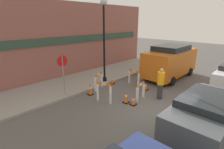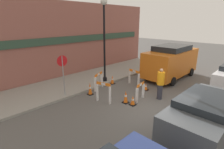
{
  "view_description": "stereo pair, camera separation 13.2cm",
  "coord_description": "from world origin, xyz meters",
  "views": [
    {
      "loc": [
        -7.0,
        -3.37,
        4.16
      ],
      "look_at": [
        0.37,
        3.67,
        1.0
      ],
      "focal_mm": 28.0,
      "sensor_mm": 36.0,
      "label": 1
    },
    {
      "loc": [
        -6.91,
        -3.47,
        4.16
      ],
      "look_at": [
        0.37,
        3.67,
        1.0
      ],
      "focal_mm": 28.0,
      "sensor_mm": 36.0,
      "label": 2
    }
  ],
  "objects": [
    {
      "name": "work_van",
      "position": [
        5.24,
        2.29,
        1.32
      ],
      "size": [
        5.0,
        2.23,
        2.43
      ],
      "color": "#D16619",
      "rests_on": "ground_plane"
    },
    {
      "name": "barricade_0",
      "position": [
        -1.2,
        2.75,
        0.6
      ],
      "size": [
        0.35,
        0.85,
        1.11
      ],
      "rotation": [
        0.0,
        0.0,
        4.97
      ],
      "color": "white",
      "rests_on": "ground_plane"
    },
    {
      "name": "storefront_facade",
      "position": [
        0.0,
        8.08,
        2.75
      ],
      "size": [
        18.0,
        0.22,
        5.5
      ],
      "color": "#93564C",
      "rests_on": "ground_plane"
    },
    {
      "name": "person_worker",
      "position": [
        1.27,
        0.87,
        0.93
      ],
      "size": [
        0.51,
        0.51,
        1.74
      ],
      "rotation": [
        0.0,
        0.0,
        1.94
      ],
      "color": "#33333D",
      "rests_on": "ground_plane"
    },
    {
      "name": "parked_car_1",
      "position": [
        -0.64,
        -1.97,
        0.93
      ],
      "size": [
        4.1,
        1.91,
        1.64
      ],
      "color": "#4C5156",
      "rests_on": "ground_plane"
    },
    {
      "name": "barricade_3",
      "position": [
        -0.13,
        4.35,
        0.58
      ],
      "size": [
        0.92,
        0.45,
        1.05
      ],
      "rotation": [
        0.0,
        0.0,
        9.78
      ],
      "color": "white",
      "rests_on": "ground_plane"
    },
    {
      "name": "stop_sign",
      "position": [
        -2.24,
        4.86,
        1.64
      ],
      "size": [
        0.6,
        0.06,
        2.26
      ],
      "rotation": [
        0.0,
        0.0,
        3.11
      ],
      "color": "gray",
      "rests_on": "sidewalk_slab"
    },
    {
      "name": "streetlamp_post",
      "position": [
        0.97,
        4.95,
        3.57
      ],
      "size": [
        0.44,
        0.44,
        5.37
      ],
      "color": "black",
      "rests_on": "sidewalk_slab"
    },
    {
      "name": "ground_plane",
      "position": [
        0.0,
        0.0,
        0.0
      ],
      "size": [
        60.0,
        60.0,
        0.0
      ],
      "primitive_type": "plane",
      "color": "#565451"
    },
    {
      "name": "barricade_1",
      "position": [
        0.38,
        1.54,
        0.52
      ],
      "size": [
        0.84,
        0.26,
        0.97
      ],
      "rotation": [
        0.0,
        0.0,
        6.45
      ],
      "color": "white",
      "rests_on": "ground_plane"
    },
    {
      "name": "traffic_cone_0",
      "position": [
        -1.05,
        4.06,
        0.36
      ],
      "size": [
        0.3,
        0.3,
        0.75
      ],
      "color": "black",
      "rests_on": "ground_plane"
    },
    {
      "name": "traffic_cone_3",
      "position": [
        -0.43,
        1.88,
        0.34
      ],
      "size": [
        0.3,
        0.3,
        0.7
      ],
      "color": "black",
      "rests_on": "ground_plane"
    },
    {
      "name": "sidewalk_slab",
      "position": [
        0.0,
        6.25,
        0.06
      ],
      "size": [
        18.0,
        3.5,
        0.13
      ],
      "color": "gray",
      "rests_on": "ground_plane"
    },
    {
      "name": "traffic_cone_2",
      "position": [
        1.16,
        4.4,
        0.28
      ],
      "size": [
        0.3,
        0.3,
        0.59
      ],
      "color": "black",
      "rests_on": "ground_plane"
    },
    {
      "name": "traffic_cone_4",
      "position": [
        1.8,
        2.12,
        0.21
      ],
      "size": [
        0.3,
        0.3,
        0.45
      ],
      "color": "black",
      "rests_on": "ground_plane"
    },
    {
      "name": "barricade_2",
      "position": [
        2.0,
        3.21,
        0.58
      ],
      "size": [
        0.26,
        0.93,
        1.05
      ],
      "rotation": [
        0.0,
        0.0,
        7.71
      ],
      "color": "white",
      "rests_on": "ground_plane"
    },
    {
      "name": "traffic_cone_1",
      "position": [
        -0.36,
        1.46,
        0.24
      ],
      "size": [
        0.3,
        0.3,
        0.51
      ],
      "color": "black",
      "rests_on": "ground_plane"
    }
  ]
}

